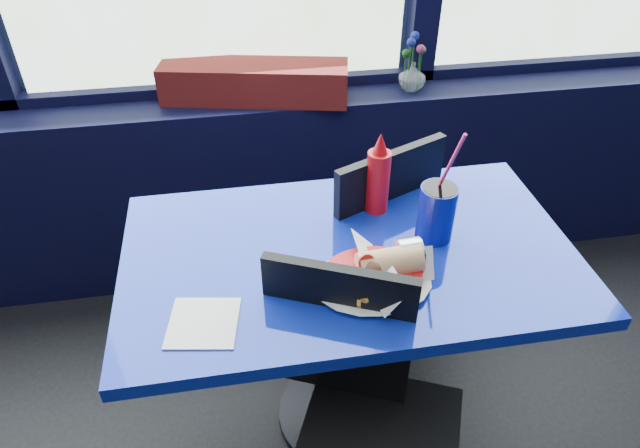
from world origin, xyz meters
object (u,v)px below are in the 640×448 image
Objects in this scene: planter_box at (254,82)px; soda_cup at (437,212)px; food_basket at (375,274)px; flower_vase at (413,73)px; chair_near_front at (362,401)px; ketchup_bottle at (378,177)px; chair_near_back at (389,233)px; near_table at (347,299)px.

planter_box is 2.02× the size of soda_cup.
flower_vase is at bearing 89.00° from food_basket.
soda_cup is (0.26, 0.31, 0.34)m from chair_near_front.
ketchup_bottle is at bearing 129.54° from soda_cup.
food_basket is at bearing 44.54° from chair_near_back.
food_basket is 1.28× the size of ketchup_bottle.
near_table is 0.40m from chair_near_back.
ketchup_bottle is (0.08, 0.31, 0.08)m from food_basket.
near_table is 5.46× the size of flower_vase.
near_table is at bearing -174.92° from soda_cup.
chair_near_front is 0.60m from ketchup_bottle.
ketchup_bottle is (-0.10, -0.16, 0.34)m from chair_near_back.
food_basket is at bearing -142.29° from soda_cup.
ketchup_bottle reaches higher than planter_box.
near_table is 0.36m from soda_cup.
chair_near_back is 0.57m from food_basket.
planter_box reaches higher than chair_near_front.
near_table is 3.56× the size of soda_cup.
chair_near_front is at bearing -111.23° from flower_vase.
chair_near_front is at bearing -106.36° from ketchup_bottle.
soda_cup is (0.12, -0.15, -0.03)m from ketchup_bottle.
soda_cup reaches higher than near_table.
chair_near_back is 0.39m from ketchup_bottle.
food_basket is at bearing -111.53° from flower_vase.
soda_cup reaches higher than chair_near_front.
soda_cup is (-0.18, -0.82, -0.03)m from flower_vase.
food_basket is 0.26m from soda_cup.
chair_near_front is 1.27× the size of planter_box.
planter_box is (-0.16, 1.15, 0.37)m from chair_near_front.
soda_cup is at bearing 58.24° from food_basket.
flower_vase is at bearing 65.57° from ketchup_bottle.
flower_vase reaches higher than chair_near_front.
flower_vase is at bearing 92.88° from chair_near_front.
near_table is 0.36m from ketchup_bottle.
planter_box is (-0.39, 0.53, 0.35)m from chair_near_back.
planter_box is at bearing 116.58° from soda_cup.
flower_vase reaches higher than near_table.
flower_vase reaches higher than ketchup_bottle.
planter_box is (-0.18, 0.86, 0.30)m from near_table.
food_basket is (0.03, -0.14, 0.22)m from near_table.
near_table is 3.75× the size of food_basket.
chair_near_back is 4.12× the size of flower_vase.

